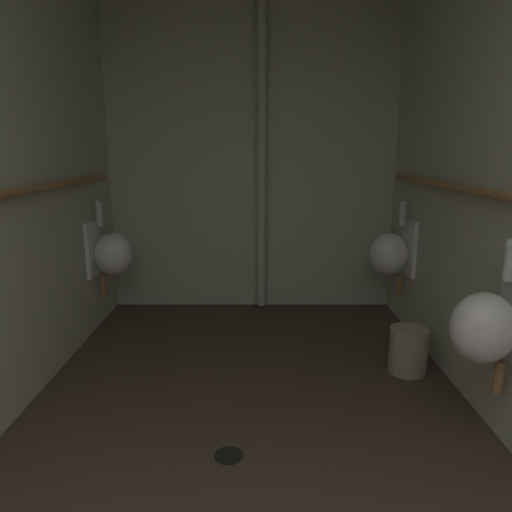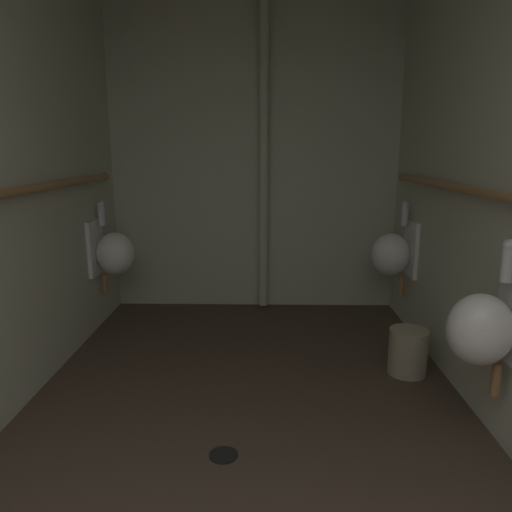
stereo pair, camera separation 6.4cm
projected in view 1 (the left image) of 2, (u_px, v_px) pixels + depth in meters
The scene contains 8 objects.
floor at pixel (247, 458), 2.32m from camera, with size 2.65×4.57×0.08m, color #47382D.
wall_back at pixel (250, 161), 4.22m from camera, with size 2.65×0.06×2.65m, color beige.
urinal_left_mid at pixel (109, 253), 3.77m from camera, with size 0.32×0.30×0.76m.
urinal_right_mid at pixel (486, 325), 2.22m from camera, with size 0.32×0.30×0.76m.
urinal_right_far at pixel (390, 252), 3.79m from camera, with size 0.32×0.30×0.76m.
standpipe_back_wall at pixel (260, 161), 4.11m from camera, with size 0.08×0.08×2.60m, color beige.
floor_drain at pixel (227, 455), 2.27m from camera, with size 0.14×0.14×0.01m, color black.
waste_bin at pixel (406, 350), 3.10m from camera, with size 0.25×0.25×0.30m, color #9E937A.
Camera 1 is at (0.04, 0.18, 1.42)m, focal length 33.46 mm.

